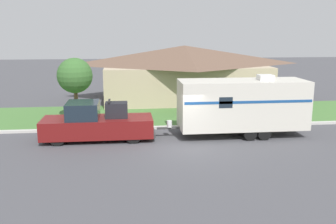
% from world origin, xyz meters
% --- Properties ---
extents(ground_plane, '(120.00, 120.00, 0.00)m').
position_xyz_m(ground_plane, '(0.00, 0.00, 0.00)').
color(ground_plane, '#47474C').
extents(curb_strip, '(80.00, 0.30, 0.14)m').
position_xyz_m(curb_strip, '(0.00, 3.75, 0.07)').
color(curb_strip, beige).
rests_on(curb_strip, ground_plane).
extents(lawn_strip, '(80.00, 7.00, 0.03)m').
position_xyz_m(lawn_strip, '(0.00, 7.40, 0.01)').
color(lawn_strip, '#477538').
rests_on(lawn_strip, ground_plane).
extents(house_across_street, '(13.93, 8.61, 4.44)m').
position_xyz_m(house_across_street, '(2.19, 13.36, 2.30)').
color(house_across_street, tan).
rests_on(house_across_street, ground_plane).
extents(pickup_truck, '(5.84, 2.05, 2.09)m').
position_xyz_m(pickup_truck, '(-4.22, 1.87, 0.88)').
color(pickup_truck, black).
rests_on(pickup_truck, ground_plane).
extents(travel_trailer, '(8.05, 2.37, 3.32)m').
position_xyz_m(travel_trailer, '(3.60, 1.87, 1.74)').
color(travel_trailer, black).
rests_on(travel_trailer, ground_plane).
extents(mailbox, '(0.48, 0.20, 1.35)m').
position_xyz_m(mailbox, '(4.45, 4.63, 1.04)').
color(mailbox, brown).
rests_on(mailbox, ground_plane).
extents(tree_in_yard, '(2.22, 2.22, 3.98)m').
position_xyz_m(tree_in_yard, '(-5.82, 6.47, 2.86)').
color(tree_in_yard, brown).
rests_on(tree_in_yard, ground_plane).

